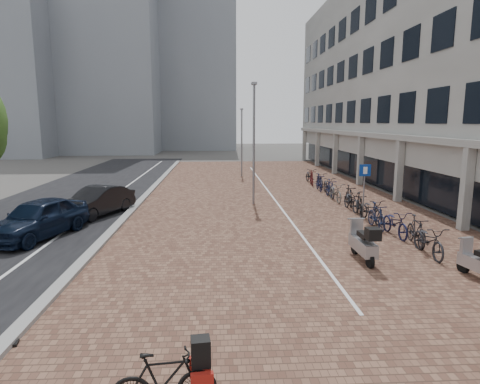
{
  "coord_description": "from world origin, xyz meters",
  "views": [
    {
      "loc": [
        -1.0,
        -11.33,
        4.28
      ],
      "look_at": [
        0.0,
        6.0,
        1.3
      ],
      "focal_mm": 30.66,
      "sensor_mm": 36.0,
      "label": 1
    }
  ],
  "objects_px": {
    "parking_sign": "(364,183)",
    "car_navy": "(38,218)",
    "car_dark": "(97,201)",
    "hero_bike": "(164,380)",
    "scooter_front": "(363,242)"
  },
  "relations": [
    {
      "from": "parking_sign",
      "to": "car_navy",
      "type": "bearing_deg",
      "value": -175.39
    },
    {
      "from": "hero_bike",
      "to": "scooter_front",
      "type": "distance_m",
      "value": 8.31
    },
    {
      "from": "car_navy",
      "to": "parking_sign",
      "type": "relative_size",
      "value": 1.76
    },
    {
      "from": "car_dark",
      "to": "parking_sign",
      "type": "relative_size",
      "value": 1.65
    },
    {
      "from": "car_navy",
      "to": "parking_sign",
      "type": "height_order",
      "value": "parking_sign"
    },
    {
      "from": "hero_bike",
      "to": "parking_sign",
      "type": "height_order",
      "value": "parking_sign"
    },
    {
      "from": "scooter_front",
      "to": "parking_sign",
      "type": "bearing_deg",
      "value": 69.64
    },
    {
      "from": "car_dark",
      "to": "hero_bike",
      "type": "xyz_separation_m",
      "value": [
        4.69,
        -13.26,
        -0.17
      ]
    },
    {
      "from": "car_dark",
      "to": "scooter_front",
      "type": "height_order",
      "value": "car_dark"
    },
    {
      "from": "scooter_front",
      "to": "parking_sign",
      "type": "relative_size",
      "value": 0.74
    },
    {
      "from": "car_navy",
      "to": "scooter_front",
      "type": "height_order",
      "value": "car_navy"
    },
    {
      "from": "scooter_front",
      "to": "parking_sign",
      "type": "height_order",
      "value": "parking_sign"
    },
    {
      "from": "car_dark",
      "to": "car_navy",
      "type": "bearing_deg",
      "value": -84.61
    },
    {
      "from": "car_dark",
      "to": "parking_sign",
      "type": "xyz_separation_m",
      "value": [
        11.96,
        -1.44,
        0.98
      ]
    },
    {
      "from": "car_dark",
      "to": "scooter_front",
      "type": "distance_m",
      "value": 12.13
    }
  ]
}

